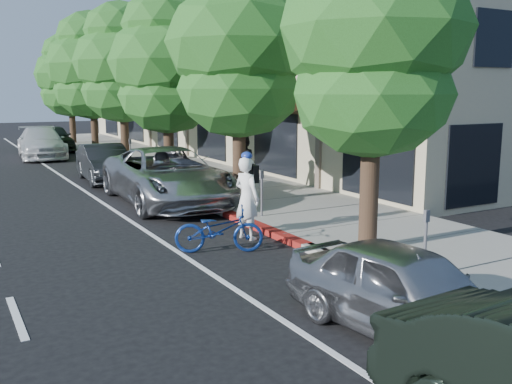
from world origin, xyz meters
TOP-DOWN VIEW (x-y plane):
  - ground at (0.00, 0.00)m, footprint 120.00×120.00m
  - sidewalk at (2.30, 8.00)m, footprint 4.60×56.00m
  - curb at (0.00, 8.00)m, footprint 0.30×56.00m
  - curb_red_segment at (0.00, 1.00)m, footprint 0.32×4.00m
  - storefront_building at (9.60, 18.00)m, footprint 10.00×36.00m
  - street_tree_0 at (0.90, -2.00)m, footprint 3.97×3.97m
  - street_tree_1 at (0.90, 4.00)m, footprint 4.34×4.34m
  - street_tree_2 at (0.90, 10.00)m, footprint 4.49×4.49m
  - street_tree_3 at (0.90, 16.00)m, footprint 4.60×4.60m
  - street_tree_4 at (0.90, 22.00)m, footprint 5.07×5.07m
  - street_tree_5 at (0.90, 28.00)m, footprint 4.55×4.55m
  - cyclist at (-0.70, 0.53)m, footprint 0.66×0.83m
  - bicycle at (-1.80, -0.20)m, footprint 2.05×1.43m
  - silver_suv at (-0.79, 5.65)m, footprint 3.19×6.48m
  - dark_sedan at (-1.39, 11.06)m, footprint 1.83×4.56m
  - white_pickup at (-2.20, 21.00)m, footprint 2.67×5.74m
  - dark_suv_far at (-0.99, 24.41)m, footprint 1.93×4.60m
  - near_car_a at (-1.36, -5.50)m, footprint 2.01×4.13m
  - pedestrian at (1.80, 5.47)m, footprint 1.21×1.18m

SIDE VIEW (x-z plane):
  - ground at x=0.00m, z-range 0.00..0.00m
  - sidewalk at x=2.30m, z-range 0.00..0.15m
  - curb at x=0.00m, z-range 0.00..0.15m
  - curb_red_segment at x=0.00m, z-range 0.00..0.15m
  - bicycle at x=-1.80m, z-range 0.00..1.02m
  - near_car_a at x=-1.36m, z-range 0.00..1.36m
  - dark_sedan at x=-1.39m, z-range 0.00..1.47m
  - dark_suv_far at x=-0.99m, z-range 0.00..1.55m
  - white_pickup at x=-2.20m, z-range 0.00..1.62m
  - silver_suv at x=-0.79m, z-range 0.00..1.77m
  - cyclist at x=-0.70m, z-range 0.00..2.00m
  - pedestrian at x=1.80m, z-range 0.15..2.11m
  - storefront_building at x=9.60m, z-range 0.00..7.00m
  - street_tree_5 at x=0.90m, z-range 0.86..8.25m
  - street_tree_2 at x=0.90m, z-range 0.87..8.25m
  - street_tree_0 at x=0.90m, z-range 0.98..8.32m
  - street_tree_3 at x=0.90m, z-range 0.94..8.68m
  - street_tree_1 at x=0.90m, z-range 0.98..8.67m
  - street_tree_4 at x=0.90m, z-range 0.90..8.92m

